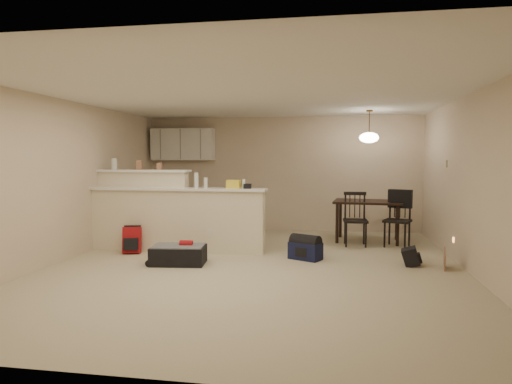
% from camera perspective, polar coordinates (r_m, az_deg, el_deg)
% --- Properties ---
extents(room, '(7.00, 7.02, 2.50)m').
position_cam_1_polar(room, '(6.62, -0.15, 1.27)').
color(room, '#BAAF8F').
rests_on(room, ground).
extents(breakfast_bar, '(3.08, 0.58, 1.39)m').
position_cam_1_polar(breakfast_bar, '(8.08, -11.34, -2.83)').
color(breakfast_bar, beige).
rests_on(breakfast_bar, ground).
extents(upper_cabinets, '(1.40, 0.34, 0.70)m').
position_cam_1_polar(upper_cabinets, '(10.38, -9.12, 5.89)').
color(upper_cabinets, white).
rests_on(upper_cabinets, room).
extents(kitchen_counter, '(1.80, 0.60, 0.90)m').
position_cam_1_polar(kitchen_counter, '(10.25, -8.20, -2.19)').
color(kitchen_counter, white).
rests_on(kitchen_counter, ground).
extents(thermostat, '(0.02, 0.12, 0.12)m').
position_cam_1_polar(thermostat, '(8.28, 22.65, 3.28)').
color(thermostat, beige).
rests_on(thermostat, room).
extents(jar, '(0.10, 0.10, 0.20)m').
position_cam_1_polar(jar, '(8.55, -17.30, 3.37)').
color(jar, silver).
rests_on(jar, breakfast_bar).
extents(cereal_box, '(0.10, 0.07, 0.16)m').
position_cam_1_polar(cereal_box, '(8.35, -14.39, 3.27)').
color(cereal_box, '#96684D').
rests_on(cereal_box, breakfast_bar).
extents(small_box, '(0.08, 0.06, 0.12)m').
position_cam_1_polar(small_box, '(8.20, -11.98, 3.16)').
color(small_box, '#96684D').
rests_on(small_box, breakfast_bar).
extents(bottle_a, '(0.07, 0.07, 0.26)m').
position_cam_1_polar(bottle_a, '(7.76, -7.46, 1.46)').
color(bottle_a, silver).
rests_on(bottle_a, breakfast_bar).
extents(bottle_b, '(0.06, 0.06, 0.18)m').
position_cam_1_polar(bottle_b, '(7.72, -6.31, 1.15)').
color(bottle_b, silver).
rests_on(bottle_b, breakfast_bar).
extents(bag_lump, '(0.22, 0.18, 0.14)m').
position_cam_1_polar(bag_lump, '(7.60, -2.82, 0.98)').
color(bag_lump, '#96684D').
rests_on(bag_lump, breakfast_bar).
extents(pouch, '(0.12, 0.10, 0.08)m').
position_cam_1_polar(pouch, '(7.56, -1.08, 0.73)').
color(pouch, '#96684D').
rests_on(pouch, breakfast_bar).
extents(extra_item_x, '(0.05, 0.05, 0.16)m').
position_cam_1_polar(extra_item_x, '(7.57, -1.54, 1.03)').
color(extra_item_x, silver).
rests_on(extra_item_x, breakfast_bar).
extents(dining_table, '(1.34, 0.97, 0.78)m').
position_cam_1_polar(dining_table, '(8.96, 13.80, -1.67)').
color(dining_table, black).
rests_on(dining_table, ground).
extents(pendant_lamp, '(0.36, 0.36, 0.62)m').
position_cam_1_polar(pendant_lamp, '(8.92, 13.95, 6.67)').
color(pendant_lamp, brown).
rests_on(pendant_lamp, room).
extents(dining_chair_near, '(0.44, 0.42, 0.97)m').
position_cam_1_polar(dining_chair_near, '(8.48, 12.33, -3.35)').
color(dining_chair_near, black).
rests_on(dining_chair_near, ground).
extents(dining_chair_far, '(0.56, 0.55, 1.00)m').
position_cam_1_polar(dining_chair_far, '(8.56, 17.25, -3.27)').
color(dining_chair_far, black).
rests_on(dining_chair_far, ground).
extents(suitcase, '(0.85, 0.60, 0.27)m').
position_cam_1_polar(suitcase, '(7.04, -9.66, -7.78)').
color(suitcase, black).
rests_on(suitcase, ground).
extents(red_backpack, '(0.33, 0.25, 0.44)m').
position_cam_1_polar(red_backpack, '(7.97, -15.24, -5.83)').
color(red_backpack, '#A21218').
rests_on(red_backpack, ground).
extents(navy_duffel, '(0.56, 0.47, 0.27)m').
position_cam_1_polar(navy_duffel, '(7.28, 6.19, -7.33)').
color(navy_duffel, '#121638').
rests_on(navy_duffel, ground).
extents(black_daypack, '(0.25, 0.32, 0.26)m').
position_cam_1_polar(black_daypack, '(7.21, 18.77, -7.69)').
color(black_daypack, black).
rests_on(black_daypack, ground).
extents(cardboard_sheet, '(0.09, 0.35, 0.27)m').
position_cam_1_polar(cardboard_sheet, '(7.16, 22.52, -7.83)').
color(cardboard_sheet, '#96684D').
rests_on(cardboard_sheet, ground).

